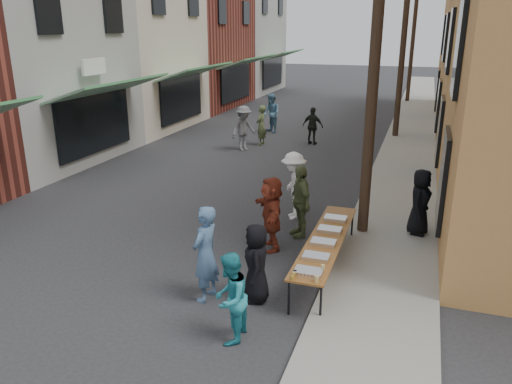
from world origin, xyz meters
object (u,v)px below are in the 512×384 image
Objects in this scene: utility_pole_far at (413,33)px; guest_front_a at (256,263)px; catering_tray_sausage at (308,272)px; utility_pole_mid at (404,37)px; utility_pole_near at (376,48)px; guest_front_c at (230,298)px; server at (420,202)px; serving_table at (326,240)px.

utility_pole_far is 5.86× the size of guest_front_a.
guest_front_a reaches higher than catering_tray_sausage.
utility_pole_far is (0.00, 12.00, 0.00)m from utility_pole_mid.
utility_pole_near is 5.44m from catering_tray_sausage.
utility_pole_far is 29.50m from guest_front_c.
utility_pole_far is at bearing 156.95° from guest_front_a.
utility_pole_near reaches higher than guest_front_a.
guest_front_c is at bearing -92.94° from utility_pole_far.
utility_pole_near is at bearing 113.30° from server.
utility_pole_mid reaches higher than catering_tray_sausage.
catering_tray_sausage is at bearing 140.09° from guest_front_c.
utility_pole_mid is at bearing 90.00° from utility_pole_near.
guest_front_c is (-1.50, -29.22, -3.72)m from utility_pole_far.
utility_pole_far is 18.00× the size of catering_tray_sausage.
guest_front_a reaches higher than serving_table.
guest_front_a is (-1.01, 0.08, -0.02)m from catering_tray_sausage.
guest_front_c is (-1.50, -5.22, -3.72)m from utility_pole_near.
utility_pole_mid is 5.77× the size of guest_front_c.
guest_front_c is at bearing -19.71° from guest_front_a.
utility_pole_near is 1.00× the size of utility_pole_far.
guest_front_c is at bearing -106.06° from utility_pole_near.
guest_front_a is (-1.51, -27.87, -3.73)m from utility_pole_far.
guest_front_c is at bearing 165.78° from server.
guest_front_a is at bearing -93.10° from utility_pole_far.
utility_pole_mid is 5.86× the size of guest_front_a.
serving_table is at bearing -102.30° from utility_pole_near.
utility_pole_mid is 2.25× the size of serving_table.
utility_pole_far is at bearing 16.09° from server.
utility_pole_mid is 16.37m from guest_front_a.
utility_pole_mid is (0.00, 12.00, 0.00)m from utility_pole_near.
utility_pole_near is 2.25× the size of serving_table.
guest_front_c is (0.01, -1.35, 0.01)m from guest_front_a.
guest_front_c is at bearing -108.90° from serving_table.
utility_pole_near is at bearing 138.74° from guest_front_a.
utility_pole_near is at bearing -90.00° from utility_pole_far.
server reaches higher than guest_front_c.
utility_pole_far is at bearing 90.00° from utility_pole_mid.
server is at bearing 151.04° from guest_front_c.
utility_pole_near is 6.58m from guest_front_c.
serving_table is at bearing 90.00° from catering_tray_sausage.
utility_pole_mid is at bearing 88.00° from serving_table.
guest_front_a is at bearing -95.43° from utility_pole_mid.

